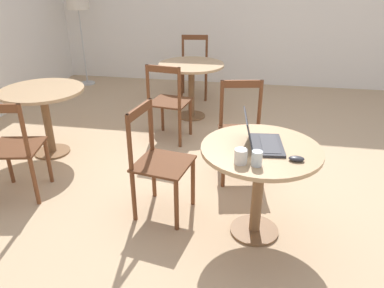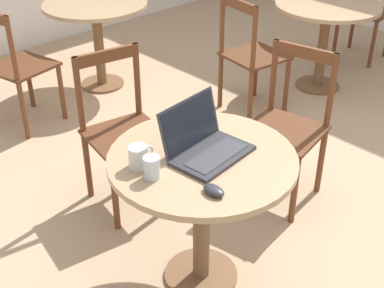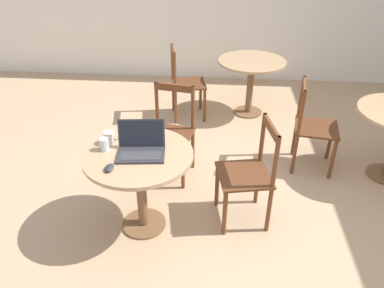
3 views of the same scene
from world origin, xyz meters
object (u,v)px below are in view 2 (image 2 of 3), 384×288
Objects in this scene: cafe_table_near at (202,182)px; cafe_table_mid at (326,20)px; chair_far_left at (16,68)px; laptop at (205,144)px; mug at (139,157)px; cafe_table_far at (96,19)px; mouse at (214,190)px; chair_mid_right at (368,10)px; chair_near_right at (287,128)px; chair_mid_left at (251,57)px; drinking_glass at (152,168)px; chair_near_back at (123,133)px.

cafe_table_mid is at bearing 21.41° from cafe_table_near.
laptop is (-0.12, -2.03, 0.31)m from chair_far_left.
mug is at bearing -163.16° from cafe_table_mid.
laptop reaches higher than cafe_table_near.
chair_far_left is (-2.15, 1.14, -0.13)m from cafe_table_mid.
cafe_table_far is 0.85m from chair_far_left.
cafe_table_near is at bearing -113.76° from cafe_table_far.
cafe_table_near is at bearing -27.75° from mug.
laptop is 0.30m from mug.
mouse is at bearing -125.24° from cafe_table_near.
cafe_table_near is 3.33m from chair_mid_right.
cafe_table_mid is 0.93× the size of chair_near_right.
chair_mid_right reaches higher than cafe_table_far.
chair_mid_left is 2.11m from mouse.
chair_mid_right is 3.19m from chair_far_left.
cafe_table_far is 0.93× the size of chair_mid_left.
cafe_table_near is 2.47m from cafe_table_mid.
mouse is 0.37m from mug.
chair_far_left is at bearing 161.22° from chair_mid_right.
chair_mid_right is 9.26× the size of drinking_glass.
mug is at bearing 155.88° from laptop.
cafe_table_far is at bearing 11.57° from chair_far_left.
chair_mid_left is at bearing 26.74° from mug.
cafe_table_mid is 0.93× the size of chair_near_back.
chair_near_right is 2.46m from chair_mid_right.
cafe_table_near and cafe_table_far have the same top height.
mug is (-0.27, 0.12, 0.00)m from laptop.
chair_near_back is (-0.83, -1.43, -0.13)m from cafe_table_far.
laptop reaches higher than mug.
chair_far_left is 2.39× the size of laptop.
chair_far_left reaches higher than cafe_table_far.
chair_far_left is at bearing 143.37° from chair_mid_left.
chair_mid_right is 1.00× the size of chair_far_left.
drinking_glass is (-3.43, -0.98, 0.31)m from chair_mid_right.
chair_near_back is 1.00× the size of chair_mid_left.
laptop reaches higher than drinking_glass.
chair_near_back is 1.40m from chair_mid_left.
chair_near_back is 0.91m from drinking_glass.
chair_far_left is 2.07m from drinking_glass.
cafe_table_near is 0.19m from laptop.
chair_far_left is 2.06m from laptop.
chair_mid_right is at bearing 19.99° from chair_near_right.
laptop is (-0.83, -0.16, 0.31)m from chair_near_right.
chair_mid_right reaches higher than cafe_table_mid.
chair_near_back is 3.04m from chair_mid_right.
chair_mid_right is 7.40× the size of mug.
chair_near_back and chair_far_left have the same top height.
cafe_table_near is 1.84m from chair_mid_left.
mouse is (-0.18, -0.23, -0.03)m from laptop.
drinking_glass is (-0.10, 0.25, 0.03)m from mouse.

